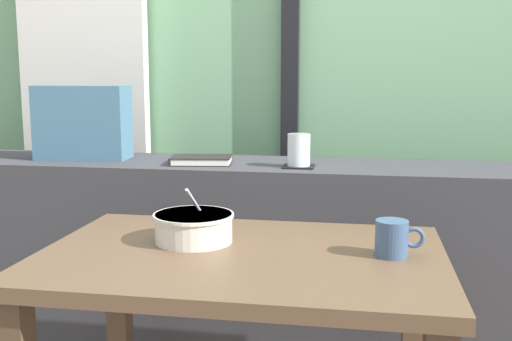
% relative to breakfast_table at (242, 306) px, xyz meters
% --- Properties ---
extents(outdoor_backdrop, '(4.80, 0.08, 2.80)m').
position_rel_breakfast_table_xyz_m(outdoor_backdrop, '(-0.08, 1.20, 0.80)').
color(outdoor_backdrop, '#7AAD7F').
rests_on(outdoor_backdrop, ground).
extents(curtain_left_panel, '(0.56, 0.06, 2.50)m').
position_rel_breakfast_table_xyz_m(curtain_left_panel, '(-0.91, 1.10, 0.65)').
color(curtain_left_panel, silver).
rests_on(curtain_left_panel, ground).
extents(window_divider_post, '(0.07, 0.05, 2.60)m').
position_rel_breakfast_table_xyz_m(window_divider_post, '(-0.02, 1.13, 0.70)').
color(window_divider_post, black).
rests_on(window_divider_post, ground).
extents(dark_console_ledge, '(2.80, 0.38, 0.85)m').
position_rel_breakfast_table_xyz_m(dark_console_ledge, '(-0.08, 0.66, -0.18)').
color(dark_console_ledge, '#38383D').
rests_on(dark_console_ledge, ground).
extents(breakfast_table, '(0.96, 0.64, 0.74)m').
position_rel_breakfast_table_xyz_m(breakfast_table, '(0.00, 0.00, 0.00)').
color(breakfast_table, brown).
rests_on(breakfast_table, ground).
extents(coaster_square, '(0.10, 0.10, 0.00)m').
position_rel_breakfast_table_xyz_m(coaster_square, '(0.07, 0.59, 0.25)').
color(coaster_square, black).
rests_on(coaster_square, dark_console_ledge).
extents(juice_glass, '(0.07, 0.07, 0.10)m').
position_rel_breakfast_table_xyz_m(juice_glass, '(0.07, 0.59, 0.30)').
color(juice_glass, white).
rests_on(juice_glass, coaster_square).
extents(closed_book, '(0.22, 0.16, 0.03)m').
position_rel_breakfast_table_xyz_m(closed_book, '(-0.26, 0.60, 0.26)').
color(closed_book, black).
rests_on(closed_book, dark_console_ledge).
extents(throw_pillow, '(0.33, 0.16, 0.26)m').
position_rel_breakfast_table_xyz_m(throw_pillow, '(-0.70, 0.66, 0.38)').
color(throw_pillow, '#426B84').
rests_on(throw_pillow, dark_console_ledge).
extents(soup_bowl, '(0.20, 0.20, 0.14)m').
position_rel_breakfast_table_xyz_m(soup_bowl, '(-0.14, 0.07, 0.17)').
color(soup_bowl, silver).
rests_on(soup_bowl, breakfast_table).
extents(ceramic_mug, '(0.11, 0.08, 0.08)m').
position_rel_breakfast_table_xyz_m(ceramic_mug, '(0.35, 0.03, 0.18)').
color(ceramic_mug, '#3D567A').
rests_on(ceramic_mug, breakfast_table).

